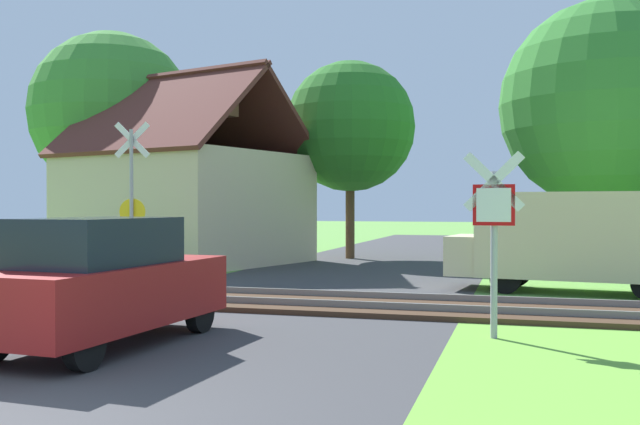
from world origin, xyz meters
name	(u,v)px	position (x,y,z in m)	size (l,w,h in m)	color
road_asphalt	(77,388)	(0.00, 2.00, 0.00)	(7.08, 80.00, 0.01)	#38383A
rail_track	(282,301)	(0.00, 8.70, 0.06)	(60.00, 2.60, 0.22)	#422D1E
stop_sign_near	(494,226)	(4.15, 6.13, 1.64)	(0.88, 0.15, 2.73)	#9E9EA5
crossing_sign_far	(132,197)	(-4.50, 10.70, 2.16)	(0.87, 0.20, 3.97)	#9E9EA5
house	(187,203)	(-6.40, 17.43, 2.04)	(8.42, 8.26, 6.53)	#C6B293
tree_center	(350,127)	(-1.52, 20.83, 4.82)	(4.77, 4.77, 7.22)	#513823
tree_right	(606,105)	(6.92, 18.06, 4.93)	(6.17, 6.17, 8.02)	#513823
tree_left	(112,113)	(-10.46, 19.31, 5.45)	(6.11, 6.11, 8.51)	#513823
mail_truck	(569,237)	(5.55, 12.25, 1.24)	(5.11, 2.50, 2.24)	beige
parked_car	(104,282)	(-0.99, 4.06, 0.89)	(1.91, 4.10, 1.78)	maroon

